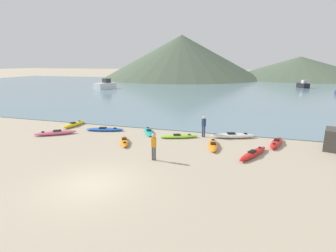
{
  "coord_description": "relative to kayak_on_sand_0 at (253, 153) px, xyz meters",
  "views": [
    {
      "loc": [
        6.82,
        -9.88,
        5.66
      ],
      "look_at": [
        0.64,
        10.31,
        0.5
      ],
      "focal_mm": 28.0,
      "sensor_mm": 36.0,
      "label": 1
    }
  ],
  "objects": [
    {
      "name": "person_near_waterline",
      "position": [
        -3.66,
        3.33,
        0.79
      ],
      "size": [
        0.34,
        0.27,
        1.66
      ],
      "color": "#384260",
      "rests_on": "ground_plane"
    },
    {
      "name": "kayak_on_sand_6",
      "position": [
        -1.43,
        3.73,
        0.02
      ],
      "size": [
        3.44,
        1.75,
        0.4
      ],
      "color": "white",
      "rests_on": "ground_plane"
    },
    {
      "name": "kayak_on_sand_7",
      "position": [
        -15.11,
        0.46,
        0.0
      ],
      "size": [
        3.02,
        2.43,
        0.37
      ],
      "color": "#E5668C",
      "rests_on": "ground_plane"
    },
    {
      "name": "kayak_on_sand_3",
      "position": [
        -11.97,
        2.73,
        -0.04
      ],
      "size": [
        3.29,
        1.54,
        0.3
      ],
      "color": "blue",
      "rests_on": "ground_plane"
    },
    {
      "name": "kayak_on_sand_9",
      "position": [
        -8.82,
        0.06,
        -0.02
      ],
      "size": [
        1.76,
        2.6,
        0.33
      ],
      "color": "orange",
      "rests_on": "ground_plane"
    },
    {
      "name": "moored_boat_2",
      "position": [
        -14.33,
        58.44,
        0.56
      ],
      "size": [
        5.67,
        3.88,
        1.32
      ],
      "color": "white",
      "rests_on": "bay_water"
    },
    {
      "name": "person_near_foreground",
      "position": [
        -5.64,
        -2.46,
        0.77
      ],
      "size": [
        0.33,
        0.22,
        1.63
      ],
      "color": "#4C4C4C",
      "rests_on": "ground_plane"
    },
    {
      "name": "far_hill_midleft",
      "position": [
        16.09,
        87.22,
        3.62
      ],
      "size": [
        50.12,
        50.12,
        7.56
      ],
      "primitive_type": "cone",
      "color": "#4C5B47",
      "rests_on": "ground_plane"
    },
    {
      "name": "kayak_on_sand_2",
      "position": [
        -15.46,
        3.35,
        0.01
      ],
      "size": [
        0.84,
        2.76,
        0.39
      ],
      "color": "yellow",
      "rests_on": "ground_plane"
    },
    {
      "name": "kayak_on_sand_4",
      "position": [
        -5.43,
        2.51,
        -0.04
      ],
      "size": [
        3.01,
        1.73,
        0.29
      ],
      "color": "#8CCC2D",
      "rests_on": "ground_plane"
    },
    {
      "name": "ground_plane",
      "position": [
        -7.38,
        -6.32,
        -0.16
      ],
      "size": [
        400.0,
        400.0,
        0.0
      ],
      "primitive_type": "plane",
      "color": "tan"
    },
    {
      "name": "kayak_on_sand_1",
      "position": [
        -2.61,
        1.05,
        -0.02
      ],
      "size": [
        1.07,
        2.9,
        0.33
      ],
      "color": "orange",
      "rests_on": "ground_plane"
    },
    {
      "name": "kayak_on_sand_0",
      "position": [
        0.0,
        0.0,
        0.0
      ],
      "size": [
        1.97,
        3.3,
        0.37
      ],
      "color": "red",
      "rests_on": "ground_plane"
    },
    {
      "name": "moored_boat_3",
      "position": [
        -30.15,
        34.19,
        0.66
      ],
      "size": [
        3.55,
        4.95,
        2.17
      ],
      "color": "white",
      "rests_on": "bay_water"
    },
    {
      "name": "moored_boat_1",
      "position": [
        11.08,
        49.08,
        0.5
      ],
      "size": [
        2.4,
        3.31,
        1.72
      ],
      "color": "black",
      "rests_on": "bay_water"
    },
    {
      "name": "far_hill_left",
      "position": [
        -24.02,
        76.74,
        7.29
      ],
      "size": [
        55.86,
        55.86,
        14.92
      ],
      "primitive_type": "cone",
      "color": "#4C5B47",
      "rests_on": "ground_plane"
    },
    {
      "name": "kayak_on_sand_8",
      "position": [
        1.57,
        2.79,
        0.0
      ],
      "size": [
        1.35,
        3.07,
        0.38
      ],
      "color": "red",
      "rests_on": "ground_plane"
    },
    {
      "name": "bay_water",
      "position": [
        -7.38,
        39.45,
        -0.13
      ],
      "size": [
        160.0,
        70.0,
        0.06
      ],
      "primitive_type": "cube",
      "color": "slate",
      "rests_on": "ground_plane"
    },
    {
      "name": "kayak_on_sand_5",
      "position": [
        -8.14,
        3.14,
        -0.03
      ],
      "size": [
        1.87,
        2.79,
        0.31
      ],
      "color": "teal",
      "rests_on": "ground_plane"
    }
  ]
}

